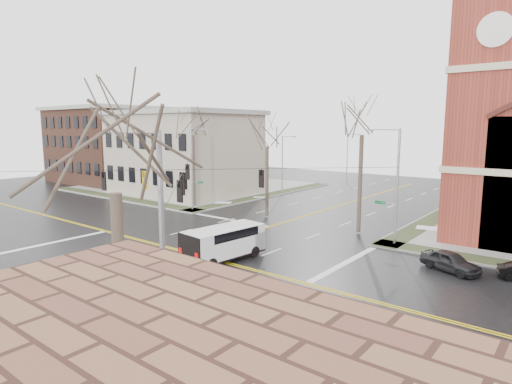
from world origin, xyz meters
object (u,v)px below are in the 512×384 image
Objects in this scene: signal_pole_se at (159,248)px; parked_car_a at (450,261)px; signal_pole_ne at (395,183)px; signal_pole_nw at (193,167)px; streetlight_north_a at (283,162)px; tree_nw_far at (193,131)px; tree_nw_near at (267,142)px; tree_se at (115,177)px; cargo_van at (226,240)px; streetlight_north_b at (348,155)px; tree_ne at (362,128)px.

signal_pole_se is 20.40m from parked_car_a.
signal_pole_ne is 1.00× the size of signal_pole_nw.
streetlight_north_a is 0.65× the size of tree_nw_far.
tree_se is (15.31, -27.72, 0.05)m from tree_nw_near.
tree_nw_far is (-16.33, 12.40, 7.47)m from cargo_van.
tree_se is at bearing -51.80° from cargo_van.
tree_nw_near is at bearing 122.20° from cargo_van.
streetlight_north_b is 1.27× the size of cargo_van.
tree_nw_far is at bearing 134.54° from signal_pole_se.
signal_pole_nw is at bearing 180.00° from signal_pole_ne.
tree_nw_far is 1.13× the size of tree_se.
signal_pole_ne is 25.61m from tree_se.
tree_nw_far is (-24.15, 24.54, 3.89)m from signal_pole_se.
tree_ne is at bearing -2.68° from tree_nw_near.
tree_se is (23.80, -25.43, 2.88)m from signal_pole_nw.
signal_pole_ne is 1.43× the size of cargo_van.
signal_pole_ne is at bearing 90.00° from signal_pole_se.
signal_pole_ne is 23.00m from signal_pole_se.
cargo_van is 18.29m from tree_se.
cargo_van is (-7.82, 12.14, -3.58)m from signal_pole_se.
tree_nw_near is (-14.15, 2.30, 2.83)m from signal_pole_ne.
parked_car_a is at bearing -17.35° from tree_nw_near.
streetlight_north_b is at bearing 117.75° from tree_ne.
tree_ne is (18.26, -34.69, 4.68)m from streetlight_north_b.
cargo_van is at bearing -107.94° from tree_ne.
streetlight_north_a is 15.74m from tree_nw_far.
tree_ne is 1.17× the size of tree_se.
tree_nw_near reaches higher than parked_car_a.
tree_se is (-4.09, -21.66, 7.17)m from parked_car_a.
cargo_van is at bearing -64.33° from tree_nw_near.
tree_se is at bearing -61.11° from streetlight_north_a.
signal_pole_nw is at bearing -91.05° from streetlight_north_b.
streetlight_north_b is at bearing 110.49° from tree_se.
tree_nw_near is 10.53m from tree_ne.
streetlight_north_a is (-21.97, 16.50, -0.48)m from signal_pole_ne.
signal_pole_se is 34.65m from tree_nw_far.
tree_nw_near is at bearing -61.14° from streetlight_north_a.
parked_car_a is (27.89, -3.76, -4.29)m from signal_pole_nw.
signal_pole_ne is at bearing -36.90° from streetlight_north_a.
tree_ne reaches higher than parked_car_a.
cargo_van is 0.59× the size of tree_nw_near.
tree_ne is at bearing 98.53° from signal_pole_se.
tree_ne is (20.43, 0.27, 0.31)m from tree_nw_far.
signal_pole_se is 14.88m from cargo_van.
signal_pole_nw is (-22.64, 0.00, 0.00)m from signal_pole_ne.
tree_se is (23.14, -41.93, 3.36)m from streetlight_north_a.
signal_pole_ne is 22.64m from signal_pole_nw.
signal_pole_se is 0.83× the size of tree_se.
streetlight_north_b is (0.00, 20.00, 0.00)m from streetlight_north_a.
signal_pole_nw is 0.84× the size of tree_nw_near.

